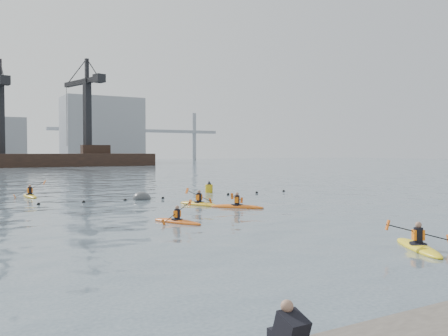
{
  "coord_description": "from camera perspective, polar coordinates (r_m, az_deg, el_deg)",
  "views": [
    {
      "loc": [
        -10.11,
        -11.68,
        3.63
      ],
      "look_at": [
        1.81,
        8.99,
        2.8
      ],
      "focal_mm": 38.0,
      "sensor_mm": 36.0,
      "label": 1
    }
  ],
  "objects": [
    {
      "name": "ground",
      "position": [
        15.87,
        10.83,
        -11.27
      ],
      "size": [
        400.0,
        400.0,
        0.0
      ],
      "primitive_type": "plane",
      "color": "#3E4E5B",
      "rests_on": "ground"
    },
    {
      "name": "float_line",
      "position": [
        35.72,
        -14.24,
        -3.85
      ],
      "size": [
        33.24,
        0.73,
        0.24
      ],
      "color": "black",
      "rests_on": "ground"
    },
    {
      "name": "barge_pier",
      "position": [
        122.09,
        -25.33,
        0.99
      ],
      "size": [
        72.0,
        19.3,
        29.5
      ],
      "color": "black",
      "rests_on": "ground"
    },
    {
      "name": "kayaker_0",
      "position": [
        24.39,
        -5.66,
        -6.35
      ],
      "size": [
        2.05,
        3.12,
        1.22
      ],
      "rotation": [
        0.0,
        0.0,
        0.41
      ],
      "color": "#D85714",
      "rests_on": "ground"
    },
    {
      "name": "kayaker_1",
      "position": [
        19.26,
        22.32,
        -8.69
      ],
      "size": [
        2.37,
        3.52,
        1.23
      ],
      "rotation": [
        0.0,
        0.0,
        -0.5
      ],
      "color": "yellow",
      "rests_on": "ground"
    },
    {
      "name": "kayaker_3",
      "position": [
        32.28,
        -3.02,
        -4.27
      ],
      "size": [
        2.39,
        3.63,
        1.36
      ],
      "rotation": [
        0.0,
        0.0,
        0.34
      ],
      "color": "gold",
      "rests_on": "ground"
    },
    {
      "name": "kayaker_4",
      "position": [
        30.67,
        1.57,
        -4.6
      ],
      "size": [
        2.93,
        3.1,
        1.18
      ],
      "rotation": [
        0.0,
        0.0,
        3.89
      ],
      "color": "#DA5E14",
      "rests_on": "ground"
    },
    {
      "name": "kayaker_5",
      "position": [
        40.98,
        -22.31,
        -3.08
      ],
      "size": [
        2.49,
        3.59,
        1.44
      ],
      "rotation": [
        0.0,
        0.0,
        0.07
      ],
      "color": "gold",
      "rests_on": "ground"
    },
    {
      "name": "mooring_buoy",
      "position": [
        36.8,
        -9.82,
        -3.7
      ],
      "size": [
        2.47,
        2.72,
        1.55
      ],
      "primitive_type": "ellipsoid",
      "rotation": [
        0.0,
        0.21,
        0.95
      ],
      "color": "#404245",
      "rests_on": "ground"
    },
    {
      "name": "nav_buoy",
      "position": [
        41.97,
        -1.82,
        -2.47
      ],
      "size": [
        0.66,
        0.66,
        1.21
      ],
      "color": "gold",
      "rests_on": "ground"
    }
  ]
}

